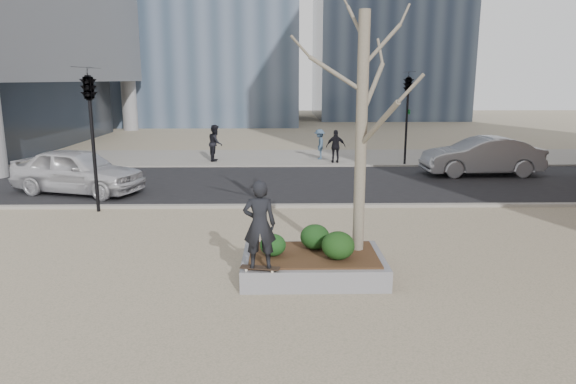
{
  "coord_description": "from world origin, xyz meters",
  "views": [
    {
      "loc": [
        0.28,
        -10.39,
        4.12
      ],
      "look_at": [
        0.5,
        2.0,
        1.4
      ],
      "focal_mm": 32.0,
      "sensor_mm": 36.0,
      "label": 1
    }
  ],
  "objects_px": {
    "skateboard": "(260,269)",
    "police_car": "(78,171)",
    "skateboarder": "(260,224)",
    "planter": "(313,265)"
  },
  "relations": [
    {
      "from": "police_car",
      "to": "planter",
      "type": "bearing_deg",
      "value": -118.24
    },
    {
      "from": "planter",
      "to": "police_car",
      "type": "relative_size",
      "value": 0.61
    },
    {
      "from": "skateboard",
      "to": "planter",
      "type": "bearing_deg",
      "value": 50.07
    },
    {
      "from": "planter",
      "to": "skateboarder",
      "type": "relative_size",
      "value": 1.72
    },
    {
      "from": "skateboard",
      "to": "skateboarder",
      "type": "bearing_deg",
      "value": 11.41
    },
    {
      "from": "skateboard",
      "to": "skateboarder",
      "type": "distance_m",
      "value": 0.91
    },
    {
      "from": "skateboard",
      "to": "police_car",
      "type": "distance_m",
      "value": 11.52
    },
    {
      "from": "skateboarder",
      "to": "planter",
      "type": "bearing_deg",
      "value": -142.7
    },
    {
      "from": "skateboarder",
      "to": "police_car",
      "type": "distance_m",
      "value": 11.52
    },
    {
      "from": "planter",
      "to": "police_car",
      "type": "bearing_deg",
      "value": 134.49
    }
  ]
}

